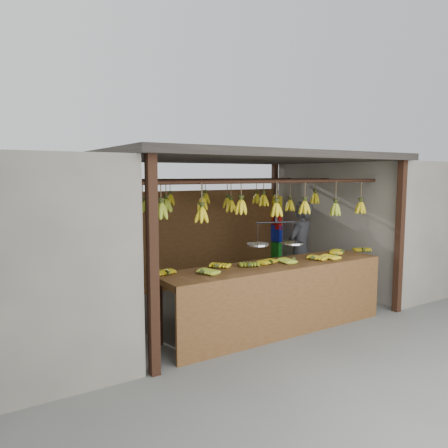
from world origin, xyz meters
TOP-DOWN VIEW (x-y plane):
  - ground at (0.00, 0.00)m, footprint 80.00×80.00m
  - stall at (0.00, 0.33)m, footprint 4.30×3.30m
  - neighbor_right at (3.60, 0.00)m, footprint 3.00×3.00m
  - counter at (-0.08, -1.22)m, footprint 3.50×0.75m
  - hanging_bananas at (-0.01, -0.00)m, footprint 3.56×2.25m
  - balance_scale at (0.01, -1.00)m, footprint 0.77×0.46m
  - vendor at (1.28, -0.11)m, footprint 0.69×0.55m
  - bag_bundles at (1.94, 1.35)m, footprint 0.08×0.26m

SIDE VIEW (x-z plane):
  - ground at x=0.00m, z-range 0.00..0.00m
  - counter at x=-0.08m, z-range 0.23..1.19m
  - vendor at x=1.28m, z-range 0.00..1.64m
  - bag_bundles at x=1.94m, z-range 0.37..1.65m
  - neighbor_right at x=3.60m, z-range 0.00..2.30m
  - balance_scale at x=0.01m, z-range 0.76..1.62m
  - hanging_bananas at x=-0.01m, z-range 1.44..1.82m
  - stall at x=0.00m, z-range 0.77..3.17m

